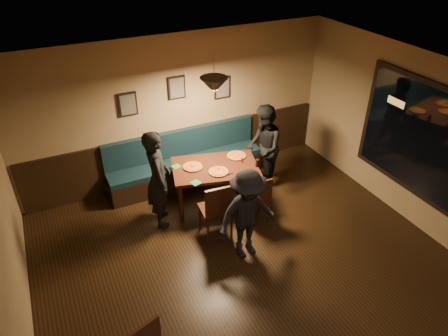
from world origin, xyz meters
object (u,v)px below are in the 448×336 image
at_px(chair_near_left, 215,208).
at_px(soda_glass, 257,163).
at_px(diner_right, 263,148).
at_px(dining_table, 215,185).
at_px(diner_front, 247,215).
at_px(tabasco_bottle, 242,160).
at_px(chair_near_right, 255,198).
at_px(booth_bench, 186,160).
at_px(diner_left, 158,179).

relative_size(chair_near_left, soda_glass, 7.65).
bearing_deg(diner_right, dining_table, -57.62).
height_order(dining_table, diner_front, diner_front).
bearing_deg(tabasco_bottle, dining_table, 170.78).
height_order(dining_table, chair_near_left, chair_near_left).
height_order(chair_near_right, diner_front, diner_front).
distance_m(chair_near_left, tabasco_bottle, 1.12).
bearing_deg(tabasco_bottle, diner_right, 21.48).
xyz_separation_m(diner_right, tabasco_bottle, (-0.56, -0.22, 0.02)).
bearing_deg(booth_bench, soda_glass, -54.12).
distance_m(chair_near_right, soda_glass, 0.61).
xyz_separation_m(chair_near_left, tabasco_bottle, (0.83, 0.69, 0.31)).
bearing_deg(soda_glass, diner_front, -125.91).
distance_m(diner_right, soda_glass, 0.60).
xyz_separation_m(chair_near_right, diner_right, (0.63, 0.85, 0.37)).
height_order(dining_table, diner_right, diner_right).
relative_size(booth_bench, diner_front, 2.01).
height_order(chair_near_right, diner_left, diner_left).
xyz_separation_m(booth_bench, diner_left, (-0.82, -0.92, 0.36)).
xyz_separation_m(dining_table, chair_near_left, (-0.35, -0.76, 0.13)).
distance_m(chair_near_left, diner_left, 1.04).
relative_size(dining_table, diner_front, 0.98).
bearing_deg(dining_table, diner_right, 22.86).
xyz_separation_m(diner_right, diner_front, (-1.15, -1.51, -0.07)).
relative_size(diner_right, soda_glass, 11.94).
relative_size(booth_bench, soda_glass, 21.83).
xyz_separation_m(booth_bench, chair_near_right, (0.63, -1.58, -0.05)).
distance_m(diner_left, tabasco_bottle, 1.51).
bearing_deg(soda_glass, dining_table, 154.19).
height_order(chair_near_left, diner_left, diner_left).
distance_m(dining_table, chair_near_left, 0.85).
bearing_deg(diner_right, diner_left, -60.27).
distance_m(booth_bench, soda_glass, 1.52).
bearing_deg(dining_table, chair_near_right, -44.52).
bearing_deg(tabasco_bottle, diner_front, -114.61).
relative_size(booth_bench, dining_table, 2.05).
xyz_separation_m(chair_near_right, diner_front, (-0.53, -0.67, 0.30)).
bearing_deg(booth_bench, diner_left, -131.62).
height_order(booth_bench, tabasco_bottle, booth_bench).
bearing_deg(diner_left, booth_bench, -30.37).
relative_size(chair_near_left, tabasco_bottle, 9.75).
distance_m(chair_near_left, diner_front, 0.69).
relative_size(booth_bench, diner_right, 1.83).
height_order(diner_left, tabasco_bottle, diner_left).
bearing_deg(diner_right, chair_near_left, -32.39).
distance_m(diner_front, tabasco_bottle, 1.42).
height_order(chair_near_right, diner_right, diner_right).
xyz_separation_m(diner_left, soda_glass, (1.69, -0.27, -0.00)).
bearing_deg(tabasco_bottle, chair_near_right, -95.96).
relative_size(dining_table, soda_glass, 10.63).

